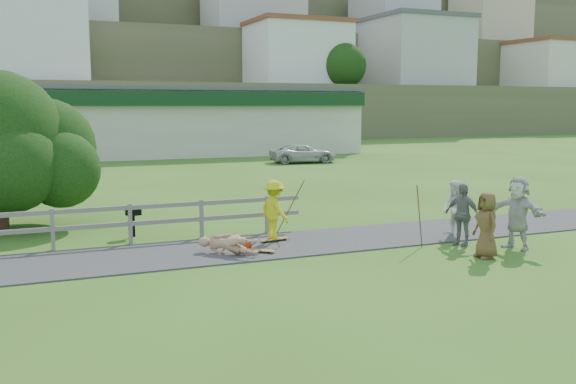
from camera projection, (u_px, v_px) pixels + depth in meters
name	position (u px, v px, depth m)	size (l,w,h in m)	color
ground	(238.00, 264.00, 15.33)	(260.00, 260.00, 0.00)	#38631C
path	(220.00, 250.00, 16.69)	(34.00, 3.00, 0.04)	#353537
fence	(27.00, 224.00, 16.49)	(15.05, 0.10, 1.10)	#5F5C54
strip_mall	(144.00, 121.00, 48.46)	(32.50, 10.75, 5.10)	beige
hillside	(48.00, 34.00, 96.89)	(220.00, 67.00, 47.50)	#4F5833
skater_rider	(274.00, 213.00, 17.60)	(1.05, 0.61, 1.63)	yellow
skater_fallen	(228.00, 244.00, 16.13)	(1.60, 0.38, 0.58)	tan
spectator_a	(455.00, 209.00, 18.32)	(0.80, 0.62, 1.64)	white
spectator_b	(462.00, 214.00, 17.28)	(0.99, 0.41, 1.69)	slate
spectator_c	(486.00, 225.00, 15.83)	(0.81, 0.52, 1.65)	brown
spectator_d	(518.00, 213.00, 16.82)	(1.79, 0.57, 1.93)	beige
car_silver	(59.00, 157.00, 38.07)	(1.43, 4.10, 1.35)	#A4A7AB
car_white	(303.00, 154.00, 41.92)	(1.99, 4.32, 1.20)	#BBBBB7
bbq	(134.00, 223.00, 18.42)	(0.38, 0.29, 0.83)	black
longboard_rider	(275.00, 241.00, 17.70)	(0.84, 0.20, 0.09)	olive
longboard_fallen	(259.00, 252.00, 16.38)	(0.82, 0.20, 0.09)	olive
helmet	(246.00, 245.00, 16.70)	(0.31, 0.31, 0.31)	#AC260B
pole_rider	(289.00, 206.00, 18.18)	(0.03, 0.03, 1.88)	#563422
pole_spec_left	(419.00, 216.00, 17.02)	(0.03, 0.03, 1.70)	#563422
pole_spec_right	(512.00, 208.00, 18.00)	(0.03, 0.03, 1.77)	#563422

